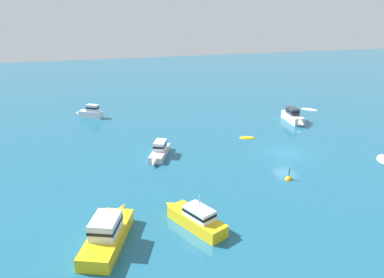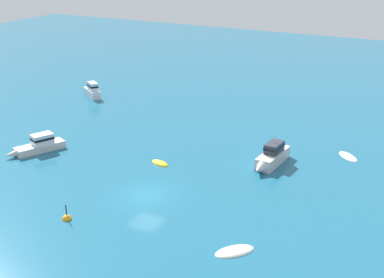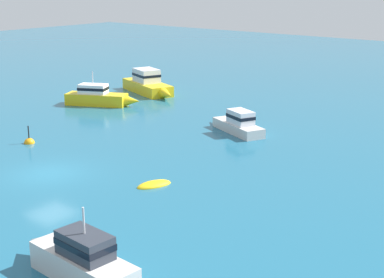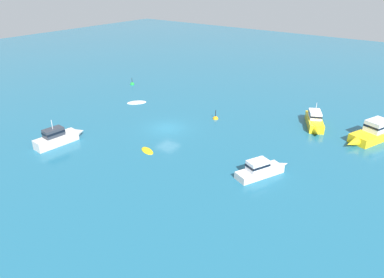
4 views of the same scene
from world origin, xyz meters
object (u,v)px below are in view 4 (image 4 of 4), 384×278
object	(u,v)px
powerboat_1	(261,169)
mooring_buoy	(132,84)
powerboat	(315,121)
channel_buoy	(215,119)
skiff	(147,151)
launch	(59,137)
tender	(137,103)
motor_cruiser	(374,133)

from	to	relation	value
powerboat_1	mooring_buoy	size ratio (longest dim) A/B	4.10
powerboat	channel_buoy	xyz separation A→B (m)	(-5.33, 11.16, -0.72)
skiff	channel_buoy	distance (m)	12.09
launch	skiff	size ratio (longest dim) A/B	2.70
tender	channel_buoy	bearing A→B (deg)	-42.40
motor_cruiser	channel_buoy	world-z (taller)	motor_cruiser
launch	channel_buoy	world-z (taller)	launch
tender	mooring_buoy	bearing A→B (deg)	89.34
launch	powerboat	xyz separation A→B (m)	(21.99, -21.03, -0.05)
powerboat	channel_buoy	bearing A→B (deg)	-90.92
channel_buoy	mooring_buoy	bearing A→B (deg)	77.56
launch	mooring_buoy	world-z (taller)	launch
powerboat_1	channel_buoy	size ratio (longest dim) A/B	3.77
powerboat_1	powerboat	bearing A→B (deg)	23.86
launch	tender	size ratio (longest dim) A/B	1.95
channel_buoy	mooring_buoy	distance (m)	20.49
mooring_buoy	powerboat	bearing A→B (deg)	-88.32
powerboat_1	skiff	bearing A→B (deg)	127.04
launch	powerboat	distance (m)	30.43
powerboat_1	motor_cruiser	bearing A→B (deg)	-0.25
tender	channel_buoy	size ratio (longest dim) A/B	1.96
launch	motor_cruiser	xyz separation A→B (m)	(22.39, -27.70, 0.06)
skiff	launch	bearing A→B (deg)	45.28
launch	mooring_buoy	xyz separation A→B (m)	(21.07, 10.14, -0.77)
launch	powerboat	bearing A→B (deg)	-39.80
tender	channel_buoy	xyz separation A→B (m)	(1.77, -12.71, 0.01)
powerboat	tender	distance (m)	24.92
launch	channel_buoy	xyz separation A→B (m)	(16.66, -9.87, -0.77)
powerboat_1	tender	bearing A→B (deg)	96.37
skiff	channel_buoy	world-z (taller)	channel_buoy
powerboat	channel_buoy	distance (m)	12.39
powerboat	tender	bearing A→B (deg)	-99.88
powerboat	channel_buoy	world-z (taller)	powerboat
tender	mooring_buoy	world-z (taller)	mooring_buoy
motor_cruiser	tender	size ratio (longest dim) A/B	2.71
launch	skiff	world-z (taller)	launch
launch	channel_buoy	size ratio (longest dim) A/B	3.82
skiff	channel_buoy	size ratio (longest dim) A/B	1.41
powerboat_1	skiff	size ratio (longest dim) A/B	2.67
mooring_buoy	powerboat_1	bearing A→B (deg)	-113.58
tender	mooring_buoy	distance (m)	9.57
launch	skiff	bearing A→B (deg)	-59.34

